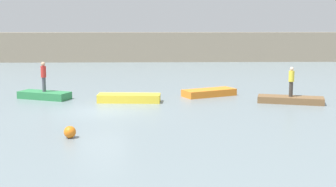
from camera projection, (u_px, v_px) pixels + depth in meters
The scene contains 9 objects.
ground_plane at pixel (102, 111), 23.98m from camera, with size 120.00×120.00×0.00m, color slate.
embankment_wall at pixel (131, 47), 52.10m from camera, with size 80.00×1.20×3.37m, color gray.
rowboat_green at pixel (44, 95), 27.81m from camera, with size 3.18×1.18×0.44m, color #2D7F47.
rowboat_yellow at pixel (129, 98), 26.69m from camera, with size 3.63×1.11×0.48m, color gold.
rowboat_orange at pixel (209, 93), 28.85m from camera, with size 3.36×1.29×0.43m, color orange.
rowboat_brown at pixel (290, 100), 26.38m from camera, with size 3.70×1.17×0.38m, color brown.
person_yellow_shirt at pixel (291, 80), 26.20m from camera, with size 0.32×0.32×1.72m.
person_red_shirt at pixel (44, 75), 27.61m from camera, with size 0.32×0.32×1.82m.
mooring_buoy at pixel (70, 132), 18.56m from camera, with size 0.50×0.50×0.50m, color orange.
Camera 1 is at (2.84, -23.60, 4.76)m, focal length 48.70 mm.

